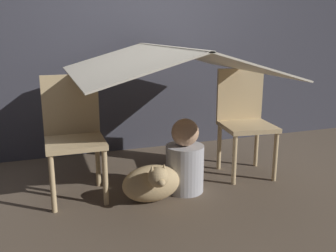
{
  "coord_description": "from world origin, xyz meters",
  "views": [
    {
      "loc": [
        -0.91,
        -2.48,
        1.18
      ],
      "look_at": [
        0.0,
        0.11,
        0.48
      ],
      "focal_mm": 40.0,
      "sensor_mm": 36.0,
      "label": 1
    }
  ],
  "objects_px": {
    "person_front": "(185,160)",
    "chair_left": "(74,132)",
    "dog": "(152,183)",
    "chair_right": "(244,117)"
  },
  "relations": [
    {
      "from": "chair_right",
      "to": "person_front",
      "type": "xyz_separation_m",
      "value": [
        -0.62,
        -0.21,
        -0.24
      ]
    },
    {
      "from": "dog",
      "to": "person_front",
      "type": "bearing_deg",
      "value": 20.86
    },
    {
      "from": "person_front",
      "to": "chair_left",
      "type": "bearing_deg",
      "value": 164.85
    },
    {
      "from": "chair_right",
      "to": "dog",
      "type": "relative_size",
      "value": 2.09
    },
    {
      "from": "chair_left",
      "to": "chair_right",
      "type": "xyz_separation_m",
      "value": [
        1.39,
        -0.0,
        0.0
      ]
    },
    {
      "from": "person_front",
      "to": "chair_right",
      "type": "bearing_deg",
      "value": 18.81
    },
    {
      "from": "dog",
      "to": "chair_right",
      "type": "bearing_deg",
      "value": 19.47
    },
    {
      "from": "chair_right",
      "to": "dog",
      "type": "xyz_separation_m",
      "value": [
        -0.91,
        -0.32,
        -0.33
      ]
    },
    {
      "from": "chair_left",
      "to": "dog",
      "type": "relative_size",
      "value": 2.09
    },
    {
      "from": "chair_left",
      "to": "person_front",
      "type": "relative_size",
      "value": 1.56
    }
  ]
}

